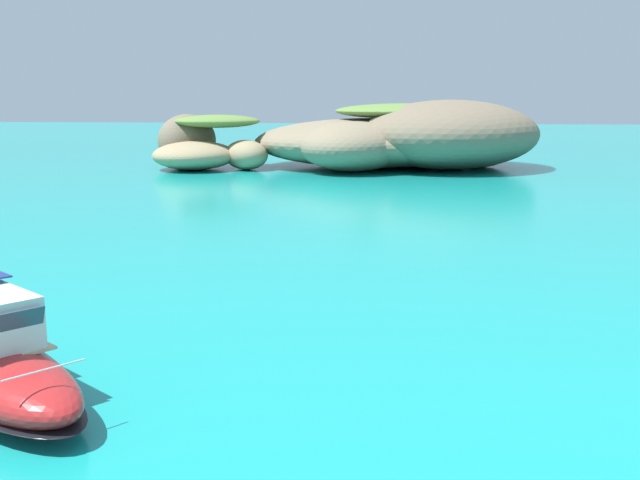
# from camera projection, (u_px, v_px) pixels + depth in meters

# --- Properties ---
(islet_large) EXTENTS (32.50, 25.61, 6.73)m
(islet_large) POSITION_uv_depth(u_px,v_px,m) (408.00, 139.00, 76.54)
(islet_large) COLOR #756651
(islet_large) RESTS_ON ground
(islet_small) EXTENTS (13.21, 12.40, 5.28)m
(islet_small) POSITION_uv_depth(u_px,v_px,m) (201.00, 145.00, 75.68)
(islet_small) COLOR #756651
(islet_small) RESTS_ON ground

